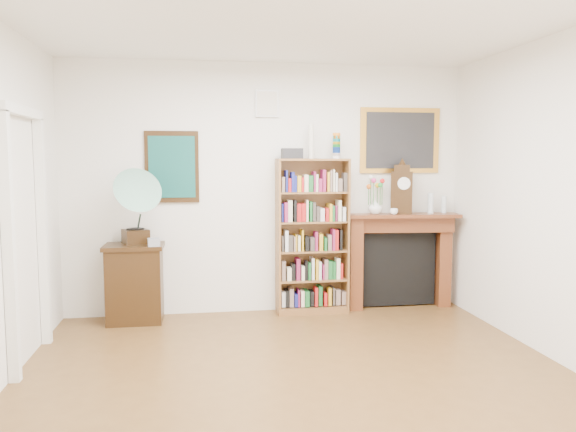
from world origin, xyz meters
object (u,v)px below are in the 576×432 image
(flower_vase, at_px, (375,207))
(side_cabinet, at_px, (135,283))
(bookshelf, at_px, (312,227))
(mantel_clock, at_px, (402,190))
(cd_stack, at_px, (154,242))
(gramophone, at_px, (133,202))
(bottle_left, at_px, (431,203))
(teacup, at_px, (394,212))
(fireplace, at_px, (399,252))
(bottle_right, at_px, (444,204))

(flower_vase, bearing_deg, side_cabinet, -177.77)
(bookshelf, relative_size, mantel_clock, 3.57)
(bookshelf, relative_size, flower_vase, 12.28)
(bookshelf, height_order, flower_vase, bookshelf)
(cd_stack, height_order, flower_vase, flower_vase)
(cd_stack, bearing_deg, mantel_clock, 5.09)
(side_cabinet, xyz_separation_m, gramophone, (0.01, -0.07, 0.87))
(bottle_left, bearing_deg, teacup, -169.43)
(bookshelf, xyz_separation_m, teacup, (0.93, -0.07, 0.17))
(bookshelf, relative_size, teacup, 22.51)
(gramophone, distance_m, teacup, 2.86)
(bookshelf, distance_m, fireplace, 1.10)
(bottle_left, bearing_deg, side_cabinet, -178.38)
(bottle_left, bearing_deg, bookshelf, -179.40)
(bookshelf, relative_size, bottle_left, 8.35)
(teacup, bearing_deg, flower_vase, 152.31)
(bookshelf, bearing_deg, side_cabinet, -178.49)
(bookshelf, bearing_deg, flower_vase, 1.07)
(bottle_left, bearing_deg, gramophone, -177.17)
(bottle_left, bearing_deg, fireplace, 171.65)
(side_cabinet, relative_size, fireplace, 0.63)
(bottle_right, bearing_deg, teacup, -169.86)
(cd_stack, height_order, mantel_clock, mantel_clock)
(fireplace, height_order, bottle_left, bottle_left)
(teacup, xyz_separation_m, bottle_right, (0.65, 0.12, 0.06))
(cd_stack, xyz_separation_m, flower_vase, (2.46, 0.26, 0.31))
(side_cabinet, bearing_deg, flower_vase, 2.71)
(bookshelf, xyz_separation_m, gramophone, (-1.93, -0.15, 0.32))
(bookshelf, bearing_deg, cd_stack, -173.09)
(fireplace, relative_size, gramophone, 1.66)
(fireplace, distance_m, mantel_clock, 0.73)
(side_cabinet, height_order, mantel_clock, mantel_clock)
(bookshelf, distance_m, bottle_left, 1.43)
(flower_vase, height_order, bottle_left, bottle_left)
(mantel_clock, bearing_deg, bottle_left, 22.44)
(bookshelf, xyz_separation_m, bottle_left, (1.40, 0.01, 0.26))
(fireplace, relative_size, cd_stack, 11.13)
(bookshelf, xyz_separation_m, mantel_clock, (1.05, 0.01, 0.41))
(mantel_clock, distance_m, teacup, 0.28)
(flower_vase, bearing_deg, cd_stack, -173.99)
(teacup, bearing_deg, mantel_clock, 35.65)
(side_cabinet, bearing_deg, bottle_right, 2.47)
(bookshelf, height_order, side_cabinet, bookshelf)
(fireplace, xyz_separation_m, flower_vase, (-0.32, -0.04, 0.54))
(side_cabinet, distance_m, flower_vase, 2.79)
(bookshelf, height_order, bottle_right, bookshelf)
(flower_vase, bearing_deg, bookshelf, -178.09)
(gramophone, xyz_separation_m, bottle_left, (3.33, 0.16, -0.06))
(side_cabinet, relative_size, cd_stack, 6.98)
(teacup, bearing_deg, gramophone, -178.48)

